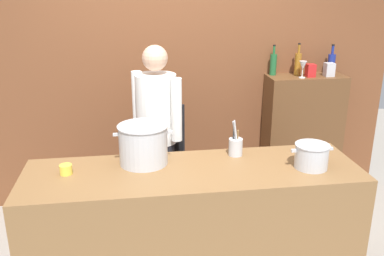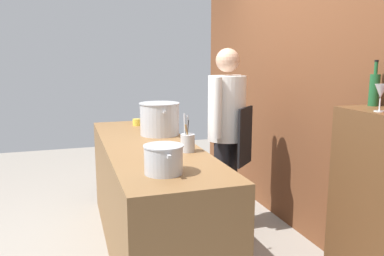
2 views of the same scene
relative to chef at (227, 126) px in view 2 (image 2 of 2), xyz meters
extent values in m
plane|color=gray|center=(0.20, -0.76, -0.96)|extent=(8.00, 8.00, 0.00)
cube|color=brown|center=(0.20, 0.64, 0.54)|extent=(4.40, 0.10, 3.00)
cube|color=brown|center=(0.20, -0.76, -0.51)|extent=(2.35, 0.70, 0.90)
cylinder|color=black|center=(0.07, -0.08, -0.54)|extent=(0.14, 0.14, 0.84)
cylinder|color=black|center=(-0.07, 0.07, -0.54)|extent=(0.14, 0.14, 0.84)
cylinder|color=white|center=(0.00, 0.00, 0.17)|extent=(0.34, 0.34, 0.58)
cube|color=black|center=(0.13, 0.12, -0.07)|extent=(0.22, 0.23, 0.52)
cylinder|color=white|center=(0.15, -0.16, 0.19)|extent=(0.09, 0.09, 0.52)
cylinder|color=white|center=(-0.16, 0.16, 0.19)|extent=(0.09, 0.09, 0.52)
sphere|color=tan|center=(0.00, 0.00, 0.59)|extent=(0.21, 0.21, 0.21)
cylinder|color=#B7BABF|center=(-0.14, -0.59, 0.07)|extent=(0.34, 0.34, 0.28)
cylinder|color=#B7BABF|center=(-0.14, -0.59, 0.22)|extent=(0.36, 0.36, 0.01)
cube|color=#B7BABF|center=(-0.33, -0.59, 0.16)|extent=(0.04, 0.02, 0.02)
cube|color=#B7BABF|center=(0.05, -0.59, 0.16)|extent=(0.04, 0.02, 0.02)
cylinder|color=#B7BABF|center=(1.02, -0.84, 0.02)|extent=(0.23, 0.23, 0.16)
cylinder|color=#B7BABF|center=(1.02, -0.84, 0.10)|extent=(0.24, 0.24, 0.01)
cube|color=#B7BABF|center=(0.89, -0.84, 0.07)|extent=(0.04, 0.02, 0.02)
cube|color=#B7BABF|center=(1.15, -0.84, 0.07)|extent=(0.04, 0.02, 0.02)
cylinder|color=#B7BABF|center=(0.55, -0.54, 0.00)|extent=(0.10, 0.10, 0.13)
cylinder|color=#B7BABF|center=(0.55, -0.56, 0.09)|extent=(0.05, 0.02, 0.26)
cylinder|color=#262626|center=(0.53, -0.54, 0.06)|extent=(0.01, 0.03, 0.21)
cylinder|color=olive|center=(0.56, -0.55, 0.05)|extent=(0.02, 0.05, 0.19)
cylinder|color=#B7BABF|center=(0.55, -0.55, 0.08)|extent=(0.05, 0.04, 0.25)
cylinder|color=yellow|center=(-0.67, -0.70, -0.03)|extent=(0.08, 0.08, 0.07)
cylinder|color=#1E592D|center=(1.17, 0.52, 0.41)|extent=(0.06, 0.06, 0.20)
cylinder|color=#1E592D|center=(1.17, 0.52, 0.55)|extent=(0.02, 0.02, 0.08)
cylinder|color=black|center=(1.17, 0.52, 0.59)|extent=(0.03, 0.03, 0.01)
cylinder|color=silver|center=(1.41, 0.35, 0.31)|extent=(0.06, 0.06, 0.01)
cylinder|color=silver|center=(1.41, 0.35, 0.35)|extent=(0.01, 0.01, 0.07)
cone|color=silver|center=(1.41, 0.35, 0.42)|extent=(0.07, 0.07, 0.08)
camera|label=1|loc=(-0.20, -3.42, 1.18)|focal=39.77mm
camera|label=2|loc=(3.19, -1.36, 0.62)|focal=36.36mm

